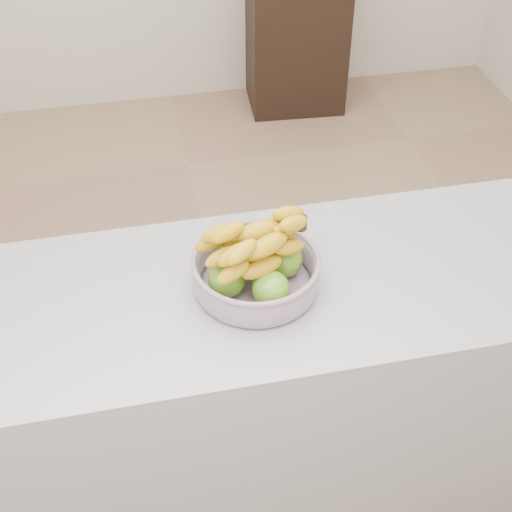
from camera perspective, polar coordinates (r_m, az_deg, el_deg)
The scene contains 4 objects.
ground at distance 2.88m, azimuth -2.15°, elevation -6.10°, with size 4.00×4.00×0.00m, color #8D7256.
counter at distance 2.10m, azimuth 0.98°, elevation -11.27°, with size 2.00×0.60×0.90m, color gray.
cabinet at distance 4.19m, azimuth 3.27°, elevation 17.98°, with size 0.53×0.42×0.95m, color black.
fruit_bowl at distance 1.71m, azimuth 0.01°, elevation -0.92°, with size 0.31×0.31×0.20m.
Camera 1 is at (-0.30, -1.94, 2.11)m, focal length 50.00 mm.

